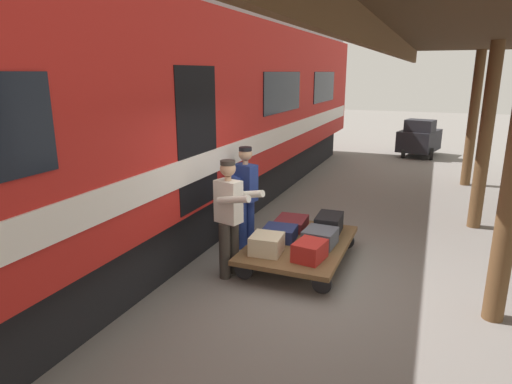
% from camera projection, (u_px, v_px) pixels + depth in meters
% --- Properties ---
extents(ground_plane, '(60.00, 60.00, 0.00)m').
position_uv_depth(ground_plane, '(324.00, 288.00, 6.08)').
color(ground_plane, slate).
extents(train_car, '(3.02, 21.25, 4.00)m').
position_uv_depth(train_car, '(112.00, 126.00, 6.77)').
color(train_car, '#B21E19').
rests_on(train_car, ground_plane).
extents(luggage_cart, '(1.42, 2.11, 0.34)m').
position_uv_depth(luggage_cart, '(299.00, 245.00, 6.82)').
color(luggage_cart, brown).
rests_on(luggage_cart, ground_plane).
extents(suitcase_navy_fabric, '(0.52, 0.49, 0.20)m').
position_uv_depth(suitcase_navy_fabric, '(280.00, 233.00, 6.90)').
color(suitcase_navy_fabric, navy).
rests_on(suitcase_navy_fabric, luggage_cart).
extents(suitcase_black_hardshell, '(0.41, 0.61, 0.30)m').
position_uv_depth(suitcase_black_hardshell, '(329.00, 224.00, 7.17)').
color(suitcase_black_hardshell, black).
rests_on(suitcase_black_hardshell, luggage_cart).
extents(suitcase_red_plastic, '(0.44, 0.52, 0.26)m').
position_uv_depth(suitcase_red_plastic, '(310.00, 251.00, 6.14)').
color(suitcase_red_plastic, '#AD231E').
rests_on(suitcase_red_plastic, luggage_cart).
extents(suitcase_maroon_trunk, '(0.52, 0.62, 0.16)m').
position_uv_depth(suitcase_maroon_trunk, '(291.00, 223.00, 7.42)').
color(suitcase_maroon_trunk, maroon).
rests_on(suitcase_maroon_trunk, luggage_cart).
extents(suitcase_slate_roller, '(0.48, 0.51, 0.25)m').
position_uv_depth(suitcase_slate_roller, '(320.00, 237.00, 6.66)').
color(suitcase_slate_roller, '#4C515B').
rests_on(suitcase_slate_roller, luggage_cart).
extents(suitcase_cream_canvas, '(0.47, 0.48, 0.27)m').
position_uv_depth(suitcase_cream_canvas, '(267.00, 244.00, 6.37)').
color(suitcase_cream_canvas, beige).
rests_on(suitcase_cream_canvas, luggage_cart).
extents(porter_in_overalls, '(0.73, 0.56, 1.70)m').
position_uv_depth(porter_in_overalls, '(245.00, 194.00, 7.31)').
color(porter_in_overalls, navy).
rests_on(porter_in_overalls, ground_plane).
extents(porter_by_door, '(0.72, 0.53, 1.70)m').
position_uv_depth(porter_by_door, '(230.00, 215.00, 6.21)').
color(porter_by_door, '#332D28').
rests_on(porter_by_door, ground_plane).
extents(baggage_tug, '(1.47, 1.91, 1.30)m').
position_uv_depth(baggage_tug, '(419.00, 138.00, 15.43)').
color(baggage_tug, black).
rests_on(baggage_tug, ground_plane).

